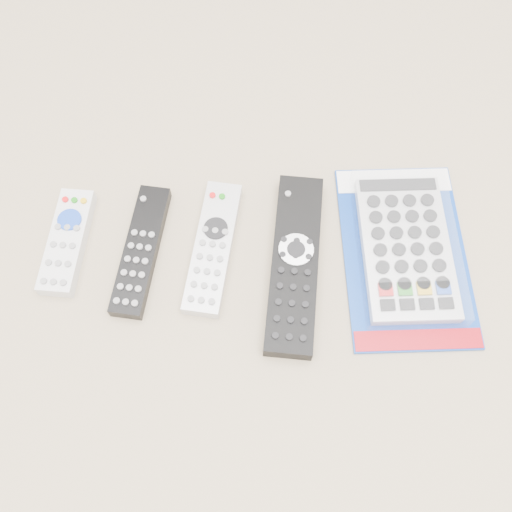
{
  "coord_description": "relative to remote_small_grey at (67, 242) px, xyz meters",
  "views": [
    {
      "loc": [
        -0.0,
        -0.32,
        0.73
      ],
      "look_at": [
        0.02,
        0.01,
        0.01
      ],
      "focal_mm": 40.0,
      "sensor_mm": 36.0,
      "label": 1
    }
  ],
  "objects": [
    {
      "name": "remote_slim_black",
      "position": [
        0.1,
        -0.02,
        -0.0
      ],
      "size": [
        0.08,
        0.2,
        0.02
      ],
      "rotation": [
        0.0,
        0.0,
        -0.2
      ],
      "color": "black",
      "rests_on": "ground"
    },
    {
      "name": "remote_large_black",
      "position": [
        0.32,
        -0.05,
        0.0
      ],
      "size": [
        0.1,
        0.27,
        0.03
      ],
      "rotation": [
        0.0,
        0.0,
        -0.16
      ],
      "color": "black",
      "rests_on": "ground"
    },
    {
      "name": "remote_small_grey",
      "position": [
        0.0,
        0.0,
        0.0
      ],
      "size": [
        0.07,
        0.16,
        0.02
      ],
      "rotation": [
        0.0,
        0.0,
        -0.15
      ],
      "color": "silver",
      "rests_on": "ground"
    },
    {
      "name": "remote_silver_dvd",
      "position": [
        0.2,
        -0.02,
        -0.0
      ],
      "size": [
        0.09,
        0.21,
        0.02
      ],
      "rotation": [
        0.0,
        0.0,
        -0.21
      ],
      "color": "#BCBDC1",
      "rests_on": "ground"
    },
    {
      "name": "jumbo_remote_packaged",
      "position": [
        0.47,
        -0.04,
        0.01
      ],
      "size": [
        0.18,
        0.29,
        0.04
      ],
      "rotation": [
        0.0,
        0.0,
        -0.03
      ],
      "color": "#0D3799",
      "rests_on": "ground"
    }
  ]
}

